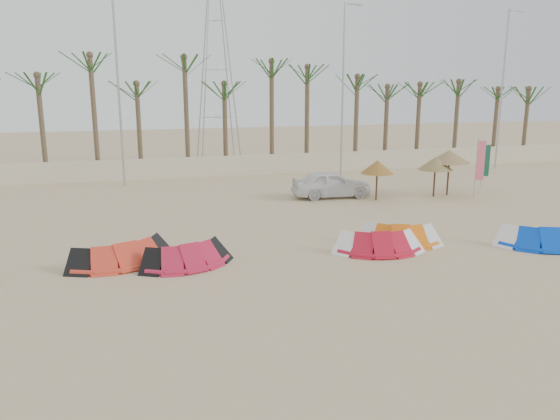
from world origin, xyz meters
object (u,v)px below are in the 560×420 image
object	(u,v)px
kite_red_right	(375,240)
parasol_left	(377,167)
kite_red_left	(122,250)
kite_blue	(541,234)
parasol_right	(435,163)
car	(331,184)
kite_red_mid	(187,252)
parasol_mid	(450,156)
kite_orange	(396,232)

from	to	relation	value
kite_red_right	parasol_left	world-z (taller)	parasol_left
kite_red_left	kite_blue	bearing A→B (deg)	-7.78
parasol_right	car	distance (m)	5.75
car	kite_blue	bearing A→B (deg)	-152.33
parasol_left	parasol_right	xyz separation A→B (m)	(3.43, 0.01, 0.05)
kite_red_left	car	xyz separation A→B (m)	(10.88, 8.39, 0.31)
kite_red_mid	parasol_left	xyz separation A→B (m)	(10.78, 7.88, 1.37)
kite_red_left	parasol_right	world-z (taller)	parasol_right
kite_red_left	parasol_mid	distance (m)	18.89
parasol_mid	parasol_right	xyz separation A→B (m)	(-0.98, -0.22, -0.33)
kite_red_mid	kite_red_left	bearing A→B (deg)	159.14
kite_red_mid	kite_blue	size ratio (longest dim) A/B	0.89
kite_red_left	car	distance (m)	13.74
kite_red_mid	parasol_mid	distance (m)	17.31
kite_blue	kite_red_mid	bearing A→B (deg)	174.44
kite_red_left	parasol_left	xyz separation A→B (m)	(12.93, 7.06, 1.36)
kite_red_right	parasol_mid	distance (m)	11.88
parasol_mid	parasol_right	bearing A→B (deg)	-167.03
kite_red_left	kite_red_right	distance (m)	9.19
kite_red_right	parasol_left	bearing A→B (deg)	64.97
parasol_left	kite_red_mid	bearing A→B (deg)	-143.85
kite_orange	kite_blue	world-z (taller)	same
kite_red_left	kite_orange	world-z (taller)	same
kite_blue	car	world-z (taller)	car
kite_blue	parasol_mid	size ratio (longest dim) A/B	1.57
car	parasol_right	bearing A→B (deg)	-99.90
car	kite_orange	bearing A→B (deg)	179.93
parasol_mid	car	world-z (taller)	parasol_mid
parasol_right	car	xyz separation A→B (m)	(-5.48, 1.32, -1.11)
kite_red_right	kite_blue	xyz separation A→B (m)	(6.45, -1.02, 0.00)
kite_blue	parasol_right	size ratio (longest dim) A/B	1.81
parasol_left	parasol_mid	xyz separation A→B (m)	(4.41, 0.23, 0.38)
parasol_mid	kite_red_left	bearing A→B (deg)	-157.19
kite_orange	kite_red_mid	bearing A→B (deg)	-176.98
kite_red_mid	parasol_right	xyz separation A→B (m)	(14.21, 7.89, 1.42)
parasol_mid	parasol_left	bearing A→B (deg)	-176.96
kite_red_mid	car	bearing A→B (deg)	46.53
kite_orange	car	distance (m)	8.80
kite_red_mid	car	size ratio (longest dim) A/B	0.82
parasol_right	kite_red_mid	bearing A→B (deg)	-150.97
parasol_mid	kite_red_right	bearing A→B (deg)	-134.37
kite_orange	kite_red_left	bearing A→B (deg)	177.84
parasol_right	kite_red_left	bearing A→B (deg)	-156.64
kite_red_left	parasol_left	distance (m)	14.80
kite_blue	parasol_right	distance (m)	9.34
kite_red_right	car	xyz separation A→B (m)	(1.76, 9.50, 0.31)
kite_red_right	parasol_mid	size ratio (longest dim) A/B	1.37
kite_red_right	parasol_right	xyz separation A→B (m)	(7.24, 8.18, 1.42)
kite_red_right	parasol_right	bearing A→B (deg)	48.46
kite_orange	car	xyz separation A→B (m)	(0.57, 8.78, 0.31)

